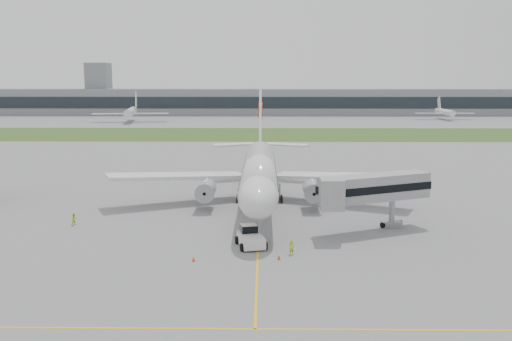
{
  "coord_description": "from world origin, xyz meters",
  "views": [
    {
      "loc": [
        0.66,
        -82.56,
        19.66
      ],
      "look_at": [
        -0.5,
        2.0,
        5.96
      ],
      "focal_mm": 40.0,
      "sensor_mm": 36.0,
      "label": 1
    }
  ],
  "objects_px": {
    "airliner": "(259,169)",
    "pushback_tug": "(250,237)",
    "ground_crew_near": "(291,247)",
    "jet_bridge": "(369,189)"
  },
  "relations": [
    {
      "from": "airliner",
      "to": "ground_crew_near",
      "type": "relative_size",
      "value": 30.13
    },
    {
      "from": "airliner",
      "to": "pushback_tug",
      "type": "distance_m",
      "value": 22.63
    },
    {
      "from": "airliner",
      "to": "jet_bridge",
      "type": "bearing_deg",
      "value": -47.66
    },
    {
      "from": "airliner",
      "to": "pushback_tug",
      "type": "height_order",
      "value": "airliner"
    },
    {
      "from": "pushback_tug",
      "to": "jet_bridge",
      "type": "height_order",
      "value": "jet_bridge"
    },
    {
      "from": "airliner",
      "to": "jet_bridge",
      "type": "distance_m",
      "value": 21.02
    },
    {
      "from": "airliner",
      "to": "pushback_tug",
      "type": "xyz_separation_m",
      "value": [
        -0.91,
        -22.14,
        -4.57
      ]
    },
    {
      "from": "airliner",
      "to": "ground_crew_near",
      "type": "distance_m",
      "value": 26.22
    },
    {
      "from": "jet_bridge",
      "to": "pushback_tug",
      "type": "bearing_deg",
      "value": 178.81
    },
    {
      "from": "pushback_tug",
      "to": "ground_crew_near",
      "type": "height_order",
      "value": "pushback_tug"
    }
  ]
}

